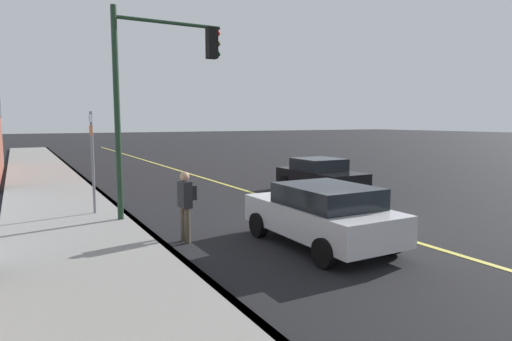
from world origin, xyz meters
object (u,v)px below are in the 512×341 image
at_px(pedestrian_with_backpack, 186,201).
at_px(traffic_light_mast, 157,80).
at_px(car_white, 322,213).
at_px(street_sign_post, 92,156).
at_px(car_black, 320,175).

distance_m(pedestrian_with_backpack, traffic_light_mast, 3.95).
relative_size(car_white, traffic_light_mast, 0.68).
relative_size(pedestrian_with_backpack, street_sign_post, 0.54).
relative_size(pedestrian_with_backpack, traffic_light_mast, 0.29).
distance_m(car_white, traffic_light_mast, 5.96).
height_order(car_white, street_sign_post, street_sign_post).
bearing_deg(traffic_light_mast, pedestrian_with_backpack, 176.78).
distance_m(traffic_light_mast, street_sign_post, 2.95).
bearing_deg(street_sign_post, car_white, -143.44).
xyz_separation_m(car_white, street_sign_post, (5.55, 4.11, 1.08)).
bearing_deg(pedestrian_with_backpack, car_black, -59.73).
bearing_deg(street_sign_post, car_black, -87.32).
height_order(car_black, pedestrian_with_backpack, pedestrian_with_backpack).
bearing_deg(traffic_light_mast, car_white, -150.35).
height_order(car_black, street_sign_post, street_sign_post).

